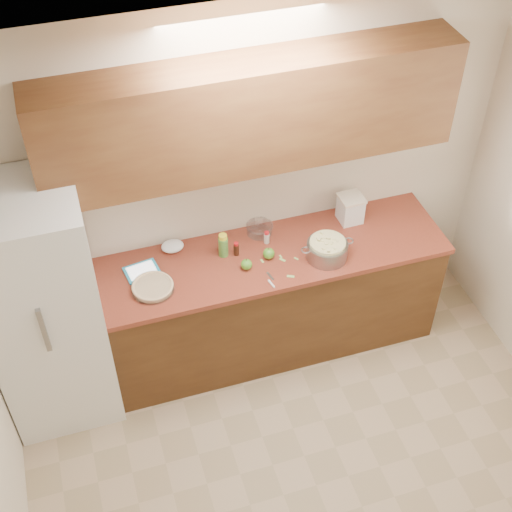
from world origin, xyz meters
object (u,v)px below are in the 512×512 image
object	(u,v)px
colander	(327,249)
tablet	(142,271)
pie	(153,287)
flour_canister	(350,208)

from	to	relation	value
colander	tablet	size ratio (longest dim) A/B	1.52
pie	tablet	bearing A→B (deg)	101.70
pie	colander	world-z (taller)	colander
flour_canister	tablet	size ratio (longest dim) A/B	0.84
pie	colander	bearing A→B (deg)	-2.32
pie	tablet	size ratio (longest dim) A/B	1.14
colander	pie	bearing A→B (deg)	177.68
flour_canister	tablet	distance (m)	1.53
tablet	flour_canister	bearing A→B (deg)	-5.82
colander	tablet	distance (m)	1.25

